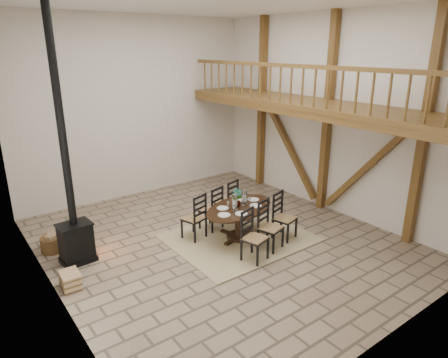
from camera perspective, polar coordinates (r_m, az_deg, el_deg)
ground at (r=9.08m, az=-0.52°, el=-8.87°), size 8.00×8.00×0.00m
room_shell at (r=8.90m, az=5.74°, el=10.92°), size 7.02×8.02×5.01m
rug at (r=9.21m, az=2.16°, el=-8.38°), size 3.00×2.50×0.02m
dining_table at (r=9.04m, az=2.18°, el=-6.14°), size 2.19×2.45×1.20m
wood_stove at (r=8.35m, az=-20.88°, el=-4.16°), size 0.68×0.54×5.00m
log_basket at (r=9.37m, az=-23.28°, el=-8.40°), size 0.49×0.49×0.41m
log_stack at (r=7.92m, az=-21.10°, el=-13.30°), size 0.33×0.45×0.33m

